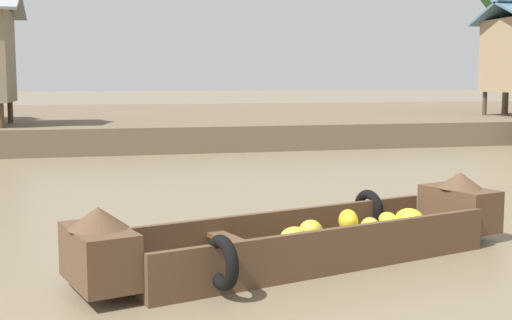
# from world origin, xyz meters

# --- Properties ---
(ground_plane) EXTENTS (300.00, 300.00, 0.00)m
(ground_plane) POSITION_xyz_m (0.00, 10.00, 0.00)
(ground_plane) COLOR #7A6B51
(riverbank_strip) EXTENTS (160.00, 20.00, 0.74)m
(riverbank_strip) POSITION_xyz_m (0.00, 27.19, 0.37)
(riverbank_strip) COLOR brown
(riverbank_strip) RESTS_ON ground
(banana_boat) EXTENTS (5.26, 2.56, 0.84)m
(banana_boat) POSITION_xyz_m (-0.14, 5.83, 0.28)
(banana_boat) COLOR brown
(banana_boat) RESTS_ON ground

